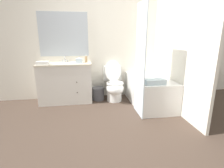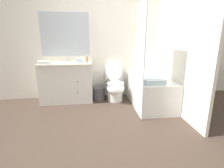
{
  "view_description": "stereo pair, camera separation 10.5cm",
  "coord_description": "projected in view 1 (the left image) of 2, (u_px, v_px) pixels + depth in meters",
  "views": [
    {
      "loc": [
        -0.36,
        -2.5,
        1.39
      ],
      "look_at": [
        0.15,
        0.7,
        0.51
      ],
      "focal_mm": 28.0,
      "sensor_mm": 36.0,
      "label": 1
    },
    {
      "loc": [
        -0.26,
        -2.52,
        1.39
      ],
      "look_at": [
        0.15,
        0.7,
        0.51
      ],
      "focal_mm": 28.0,
      "sensor_mm": 36.0,
      "label": 2
    }
  ],
  "objects": [
    {
      "name": "bath_towel_folded",
      "position": [
        155.0,
        82.0,
        3.09
      ],
      "size": [
        0.36,
        0.19,
        0.09
      ],
      "color": "silver",
      "rests_on": "bathtub"
    },
    {
      "name": "wall_back",
      "position": [
        99.0,
        43.0,
        3.97
      ],
      "size": [
        8.0,
        0.06,
        2.5
      ],
      "color": "white",
      "rests_on": "ground_plane"
    },
    {
      "name": "shower_curtain",
      "position": [
        140.0,
        62.0,
        3.02
      ],
      "size": [
        0.01,
        0.51,
        1.94
      ],
      "color": "silver",
      "rests_on": "ground_plane"
    },
    {
      "name": "tissue_box",
      "position": [
        79.0,
        61.0,
        3.72
      ],
      "size": [
        0.14,
        0.14,
        0.11
      ],
      "color": "silver",
      "rests_on": "vanity_cabinet"
    },
    {
      "name": "sink_faucet",
      "position": [
        65.0,
        60.0,
        3.85
      ],
      "size": [
        0.14,
        0.12,
        0.12
      ],
      "color": "silver",
      "rests_on": "vanity_cabinet"
    },
    {
      "name": "hand_towel_folded",
      "position": [
        42.0,
        63.0,
        3.46
      ],
      "size": [
        0.23,
        0.15,
        0.07
      ],
      "color": "white",
      "rests_on": "vanity_cabinet"
    },
    {
      "name": "vanity_cabinet",
      "position": [
        66.0,
        82.0,
        3.79
      ],
      "size": [
        1.12,
        0.56,
        0.86
      ],
      "color": "silver",
      "rests_on": "ground_plane"
    },
    {
      "name": "soap_dispenser",
      "position": [
        86.0,
        59.0,
        3.8
      ],
      "size": [
        0.05,
        0.05,
        0.16
      ],
      "color": "tan",
      "rests_on": "vanity_cabinet"
    },
    {
      "name": "bathtub",
      "position": [
        149.0,
        91.0,
        3.69
      ],
      "size": [
        0.71,
        1.38,
        0.58
      ],
      "color": "white",
      "rests_on": "ground_plane"
    },
    {
      "name": "wall_right",
      "position": [
        172.0,
        44.0,
        3.42
      ],
      "size": [
        0.05,
        2.55,
        2.5
      ],
      "color": "white",
      "rests_on": "ground_plane"
    },
    {
      "name": "toilet",
      "position": [
        114.0,
        86.0,
        3.89
      ],
      "size": [
        0.4,
        0.68,
        0.89
      ],
      "color": "white",
      "rests_on": "ground_plane"
    },
    {
      "name": "wastebasket",
      "position": [
        98.0,
        94.0,
        3.97
      ],
      "size": [
        0.27,
        0.27,
        0.29
      ],
      "color": "#4C4C51",
      "rests_on": "ground_plane"
    },
    {
      "name": "ground_plane",
      "position": [
        110.0,
        126.0,
        2.8
      ],
      "size": [
        14.0,
        14.0,
        0.0
      ],
      "primitive_type": "plane",
      "color": "#47382D"
    }
  ]
}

